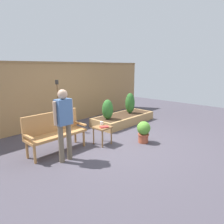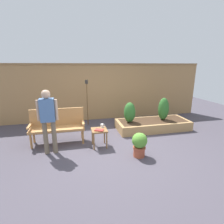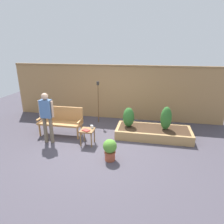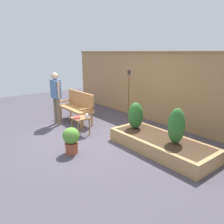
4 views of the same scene
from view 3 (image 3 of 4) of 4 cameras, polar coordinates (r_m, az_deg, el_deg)
The scene contains 12 objects.
ground_plane at distance 5.85m, azimuth -4.17°, elevation -10.33°, with size 14.00×14.00×0.00m, color #47424C.
fence_back at distance 7.85m, azimuth 0.58°, elevation 5.88°, with size 8.40×0.14×2.16m.
garden_bench at distance 6.68m, azimuth -14.65°, elevation -1.97°, with size 1.44×0.48×0.94m.
side_table at distance 5.89m, azimuth -7.21°, elevation -5.89°, with size 0.40×0.40×0.48m.
cup_on_table at distance 5.92m, azimuth -5.92°, elevation -4.30°, with size 0.12×0.08×0.10m.
book_on_table at distance 5.78m, azimuth -7.64°, elevation -5.34°, with size 0.22×0.14×0.03m, color #B2332D.
potted_boxwood at distance 5.10m, azimuth -0.61°, elevation -10.70°, with size 0.36×0.36×0.59m.
raised_planter_bed at distance 6.56m, azimuth 11.96°, elevation -5.88°, with size 2.40×1.00×0.30m.
shrub_near_bench at distance 6.40m, azimuth 4.87°, elevation -1.53°, with size 0.37×0.37×0.65m.
shrub_far_corner at distance 6.38m, azimuth 15.54°, elevation -1.76°, with size 0.35×0.35×0.75m.
tiki_torch at distance 7.35m, azimuth -4.08°, elevation 5.09°, with size 0.10×0.10×1.61m.
person_by_bench at distance 6.09m, azimuth -18.61°, elevation -0.49°, with size 0.47×0.20×1.56m.
Camera 3 is at (1.38, -4.92, 2.83)m, focal length 31.25 mm.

